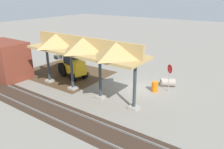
{
  "coord_description": "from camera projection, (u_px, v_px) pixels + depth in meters",
  "views": [
    {
      "loc": [
        -8.31,
        16.36,
        8.0
      ],
      "look_at": [
        1.75,
        2.04,
        1.6
      ],
      "focal_mm": 35.0,
      "sensor_mm": 36.0,
      "label": 1
    }
  ],
  "objects": [
    {
      "name": "ground_plane",
      "position": [
        141.0,
        89.0,
        19.8
      ],
      "size": [
        120.0,
        120.0,
        0.0
      ],
      "primitive_type": "plane",
      "color": "gray"
    },
    {
      "name": "dirt_work_zone",
      "position": [
        66.0,
        73.0,
        23.71
      ],
      "size": [
        8.88,
        7.0,
        0.01
      ],
      "primitive_type": "cube",
      "color": "#4C3823",
      "rests_on": "ground"
    },
    {
      "name": "platform_canopy",
      "position": [
        84.0,
        46.0,
        17.44
      ],
      "size": [
        10.64,
        3.2,
        4.9
      ],
      "color": "#9E998E",
      "rests_on": "ground"
    },
    {
      "name": "rail_tracks",
      "position": [
        87.0,
        126.0,
        14.13
      ],
      "size": [
        60.0,
        2.58,
        0.15
      ],
      "color": "slate",
      "rests_on": "ground"
    },
    {
      "name": "stop_sign",
      "position": [
        170.0,
        72.0,
        18.69
      ],
      "size": [
        0.6,
        0.51,
        2.45
      ],
      "color": "gray",
      "rests_on": "ground"
    },
    {
      "name": "backhoe",
      "position": [
        72.0,
        65.0,
        22.37
      ],
      "size": [
        5.26,
        2.55,
        2.82
      ],
      "color": "yellow",
      "rests_on": "ground"
    },
    {
      "name": "dirt_mound",
      "position": [
        59.0,
        70.0,
        24.72
      ],
      "size": [
        5.69,
        5.69,
        1.78
      ],
      "primitive_type": "cone",
      "color": "#4C3823",
      "rests_on": "ground"
    },
    {
      "name": "concrete_pipe",
      "position": [
        168.0,
        82.0,
        20.25
      ],
      "size": [
        1.53,
        1.27,
        0.75
      ],
      "color": "#9E9384",
      "rests_on": "ground"
    },
    {
      "name": "brick_utility_building",
      "position": [
        5.0,
        60.0,
        22.01
      ],
      "size": [
        4.81,
        3.0,
        3.67
      ],
      "primitive_type": "cube",
      "color": "brown",
      "rests_on": "ground"
    },
    {
      "name": "traffic_barrel",
      "position": [
        155.0,
        87.0,
        19.08
      ],
      "size": [
        0.56,
        0.56,
        0.9
      ],
      "primitive_type": "cylinder",
      "color": "orange",
      "rests_on": "ground"
    }
  ]
}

